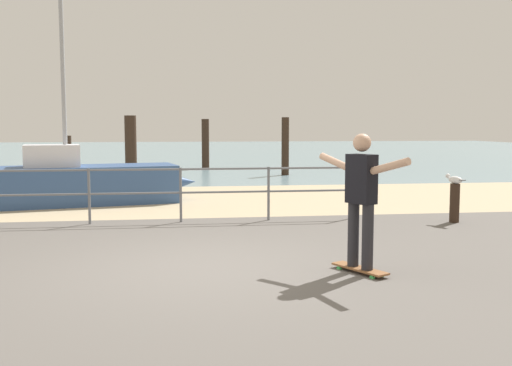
{
  "coord_description": "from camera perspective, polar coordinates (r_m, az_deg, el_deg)",
  "views": [
    {
      "loc": [
        -0.3,
        -7.3,
        1.82
      ],
      "look_at": [
        0.95,
        2.0,
        0.9
      ],
      "focal_mm": 40.7,
      "sensor_mm": 36.0,
      "label": 1
    }
  ],
  "objects": [
    {
      "name": "ground_plane",
      "position": [
        6.57,
        -4.81,
        -10.53
      ],
      "size": [
        24.0,
        10.0,
        0.04
      ],
      "primitive_type": "cube",
      "color": "#605B56",
      "rests_on": "ground"
    },
    {
      "name": "beach_strip",
      "position": [
        14.42,
        -6.43,
        -1.68
      ],
      "size": [
        24.0,
        6.0,
        0.04
      ],
      "primitive_type": "cube",
      "color": "tan",
      "rests_on": "ground"
    },
    {
      "name": "sea_surface",
      "position": [
        42.34,
        -7.29,
        3.11
      ],
      "size": [
        72.0,
        50.0,
        0.04
      ],
      "primitive_type": "cube",
      "color": "#75939E",
      "rests_on": "ground"
    },
    {
      "name": "railing_fence",
      "position": [
        11.08,
        -16.1,
        -0.43
      ],
      "size": [
        10.08,
        0.05,
        1.05
      ],
      "color": "slate",
      "rests_on": "ground"
    },
    {
      "name": "sailboat",
      "position": [
        14.06,
        -16.26,
        0.09
      ],
      "size": [
        5.07,
        2.31,
        5.47
      ],
      "color": "#335184",
      "rests_on": "ground"
    },
    {
      "name": "skateboard",
      "position": [
        7.34,
        10.16,
        -8.31
      ],
      "size": [
        0.55,
        0.8,
        0.08
      ],
      "color": "brown",
      "rests_on": "ground"
    },
    {
      "name": "skateboarder",
      "position": [
        7.17,
        10.3,
        -0.93
      ],
      "size": [
        0.76,
        1.32,
        1.65
      ],
      "color": "#26262B",
      "rests_on": "skateboard"
    },
    {
      "name": "bollard_short",
      "position": [
        11.5,
        18.94,
        -1.92
      ],
      "size": [
        0.18,
        0.18,
        0.75
      ],
      "primitive_type": "cylinder",
      "color": "#332319",
      "rests_on": "ground"
    },
    {
      "name": "seagull",
      "position": [
        11.46,
        18.95,
        0.32
      ],
      "size": [
        0.24,
        0.48,
        0.18
      ],
      "color": "white",
      "rests_on": "bollard_short"
    },
    {
      "name": "groyne_post_0",
      "position": [
        24.32,
        -18.01,
        2.75
      ],
      "size": [
        0.31,
        0.31,
        1.44
      ],
      "primitive_type": "cylinder",
      "color": "#332319",
      "rests_on": "ground"
    },
    {
      "name": "groyne_post_1",
      "position": [
        20.32,
        -12.21,
        3.43
      ],
      "size": [
        0.4,
        0.4,
        2.18
      ],
      "primitive_type": "cylinder",
      "color": "#332319",
      "rests_on": "ground"
    },
    {
      "name": "groyne_post_2",
      "position": [
        24.63,
        -4.99,
        3.82
      ],
      "size": [
        0.31,
        0.31,
        2.12
      ],
      "primitive_type": "cylinder",
      "color": "#332319",
      "rests_on": "ground"
    },
    {
      "name": "groyne_post_3",
      "position": [
        21.38,
        2.89,
        3.6
      ],
      "size": [
        0.28,
        0.28,
        2.14
      ],
      "primitive_type": "cylinder",
      "color": "#332319",
      "rests_on": "ground"
    }
  ]
}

